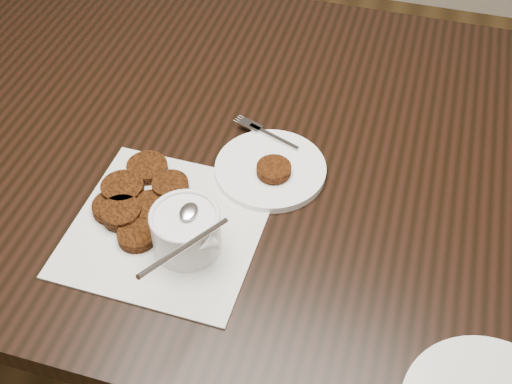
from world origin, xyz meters
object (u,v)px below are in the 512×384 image
Objects in this scene: table at (282,277)px; sauce_ramekin at (184,215)px; napkin at (167,228)px; plate_with_patty at (271,166)px.

table is 0.52m from sauce_ramekin.
plate_with_patty is (0.12, 0.16, 0.01)m from napkin.
napkin is (-0.13, -0.22, 0.38)m from table.
napkin is 2.04× the size of sauce_ramekin.
sauce_ramekin is at bearing -110.12° from table.
napkin is 1.54× the size of plate_with_patty.
sauce_ramekin reaches higher than table.
plate_with_patty reaches higher than napkin.
table is 0.46m from napkin.
plate_with_patty is at bearing 67.53° from sauce_ramekin.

